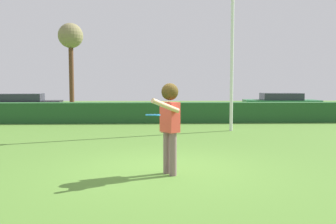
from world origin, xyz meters
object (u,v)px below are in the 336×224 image
at_px(person, 169,117).
at_px(frisbee, 153,115).
at_px(lamppost, 232,28).
at_px(parked_car_green, 281,103).
at_px(parked_car_black, 22,104).
at_px(bare_elm_tree, 71,39).

height_order(person, frisbee, person).
bearing_deg(frisbee, lamppost, 66.94).
relative_size(lamppost, parked_car_green, 1.62).
bearing_deg(parked_car_black, bare_elm_tree, 74.88).
xyz_separation_m(parked_car_black, parked_car_green, (14.60, 0.72, 0.00)).
height_order(parked_car_black, bare_elm_tree, bare_elm_tree).
distance_m(person, parked_car_green, 15.27).
bearing_deg(frisbee, bare_elm_tree, 107.22).
bearing_deg(parked_car_black, lamppost, -32.03).
relative_size(frisbee, parked_car_green, 0.06).
relative_size(parked_car_green, bare_elm_tree, 0.73).
relative_size(person, frisbee, 6.47).
relative_size(parked_car_black, bare_elm_tree, 0.74).
bearing_deg(bare_elm_tree, parked_car_black, -105.12).
xyz_separation_m(person, lamppost, (2.60, 6.47, 2.72)).
height_order(frisbee, lamppost, lamppost).
relative_size(lamppost, parked_car_black, 1.61).
bearing_deg(lamppost, person, -111.89).
distance_m(parked_car_black, parked_car_green, 14.61).
bearing_deg(parked_car_green, bare_elm_tree, 160.21).
relative_size(frisbee, parked_car_black, 0.06).
bearing_deg(bare_elm_tree, frisbee, -72.78).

